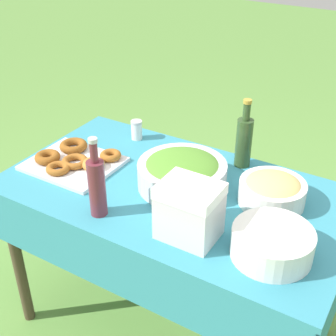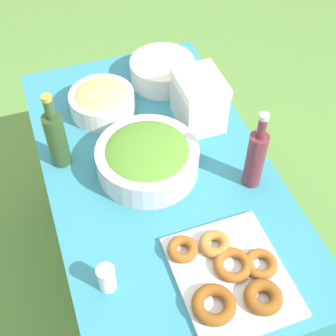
{
  "view_description": "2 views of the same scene",
  "coord_description": "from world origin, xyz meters",
  "px_view_note": "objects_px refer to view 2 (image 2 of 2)",
  "views": [
    {
      "loc": [
        0.76,
        -1.31,
        1.78
      ],
      "look_at": [
        -0.04,
        0.01,
        0.85
      ],
      "focal_mm": 50.0,
      "sensor_mm": 36.0,
      "label": 1
    },
    {
      "loc": [
        -1.0,
        0.32,
        1.99
      ],
      "look_at": [
        -0.04,
        -0.02,
        0.8
      ],
      "focal_mm": 50.0,
      "sensor_mm": 36.0,
      "label": 2
    }
  ],
  "objects_px": {
    "salad_bowl": "(147,157)",
    "wine_bottle": "(256,158)",
    "olive_oil_bottle": "(56,138)",
    "plate_stack": "(162,71)",
    "cooler_box": "(199,100)",
    "donut_platter": "(230,275)",
    "pasta_bowl": "(102,101)"
  },
  "relations": [
    {
      "from": "salad_bowl",
      "to": "wine_bottle",
      "type": "xyz_separation_m",
      "value": [
        -0.17,
        -0.31,
        0.06
      ]
    },
    {
      "from": "olive_oil_bottle",
      "to": "wine_bottle",
      "type": "height_order",
      "value": "wine_bottle"
    },
    {
      "from": "pasta_bowl",
      "to": "donut_platter",
      "type": "relative_size",
      "value": 0.67
    },
    {
      "from": "salad_bowl",
      "to": "plate_stack",
      "type": "xyz_separation_m",
      "value": [
        0.44,
        -0.21,
        -0.01
      ]
    },
    {
      "from": "cooler_box",
      "to": "wine_bottle",
      "type": "bearing_deg",
      "value": -170.29
    },
    {
      "from": "salad_bowl",
      "to": "olive_oil_bottle",
      "type": "xyz_separation_m",
      "value": [
        0.14,
        0.27,
        0.05
      ]
    },
    {
      "from": "salad_bowl",
      "to": "plate_stack",
      "type": "height_order",
      "value": "salad_bowl"
    },
    {
      "from": "pasta_bowl",
      "to": "cooler_box",
      "type": "distance_m",
      "value": 0.37
    },
    {
      "from": "salad_bowl",
      "to": "wine_bottle",
      "type": "relative_size",
      "value": 1.14
    },
    {
      "from": "donut_platter",
      "to": "plate_stack",
      "type": "bearing_deg",
      "value": -7.01
    },
    {
      "from": "donut_platter",
      "to": "olive_oil_bottle",
      "type": "relative_size",
      "value": 1.23
    },
    {
      "from": "pasta_bowl",
      "to": "wine_bottle",
      "type": "distance_m",
      "value": 0.64
    },
    {
      "from": "plate_stack",
      "to": "olive_oil_bottle",
      "type": "bearing_deg",
      "value": 122.64
    },
    {
      "from": "plate_stack",
      "to": "wine_bottle",
      "type": "bearing_deg",
      "value": -170.21
    },
    {
      "from": "plate_stack",
      "to": "pasta_bowl",
      "type": "bearing_deg",
      "value": 110.31
    },
    {
      "from": "salad_bowl",
      "to": "cooler_box",
      "type": "xyz_separation_m",
      "value": [
        0.17,
        -0.25,
        0.04
      ]
    },
    {
      "from": "olive_oil_bottle",
      "to": "cooler_box",
      "type": "relative_size",
      "value": 1.48
    },
    {
      "from": "salad_bowl",
      "to": "plate_stack",
      "type": "bearing_deg",
      "value": -24.9
    },
    {
      "from": "wine_bottle",
      "to": "plate_stack",
      "type": "bearing_deg",
      "value": 9.79
    },
    {
      "from": "olive_oil_bottle",
      "to": "cooler_box",
      "type": "bearing_deg",
      "value": -86.42
    },
    {
      "from": "plate_stack",
      "to": "wine_bottle",
      "type": "xyz_separation_m",
      "value": [
        -0.61,
        -0.1,
        0.07
      ]
    },
    {
      "from": "plate_stack",
      "to": "olive_oil_bottle",
      "type": "height_order",
      "value": "olive_oil_bottle"
    },
    {
      "from": "pasta_bowl",
      "to": "olive_oil_bottle",
      "type": "height_order",
      "value": "olive_oil_bottle"
    },
    {
      "from": "salad_bowl",
      "to": "pasta_bowl",
      "type": "distance_m",
      "value": 0.35
    },
    {
      "from": "plate_stack",
      "to": "cooler_box",
      "type": "bearing_deg",
      "value": -170.11
    },
    {
      "from": "donut_platter",
      "to": "olive_oil_bottle",
      "type": "bearing_deg",
      "value": 30.86
    },
    {
      "from": "olive_oil_bottle",
      "to": "wine_bottle",
      "type": "relative_size",
      "value": 0.97
    },
    {
      "from": "donut_platter",
      "to": "cooler_box",
      "type": "height_order",
      "value": "cooler_box"
    },
    {
      "from": "salad_bowl",
      "to": "pasta_bowl",
      "type": "xyz_separation_m",
      "value": [
        0.34,
        0.07,
        -0.01
      ]
    },
    {
      "from": "salad_bowl",
      "to": "wine_bottle",
      "type": "bearing_deg",
      "value": -118.08
    },
    {
      "from": "donut_platter",
      "to": "wine_bottle",
      "type": "relative_size",
      "value": 1.2
    },
    {
      "from": "plate_stack",
      "to": "olive_oil_bottle",
      "type": "relative_size",
      "value": 0.88
    }
  ]
}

